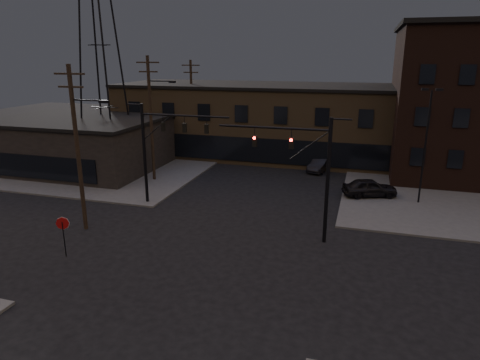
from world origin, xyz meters
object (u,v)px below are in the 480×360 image
at_px(traffic_signal_near, 310,166).
at_px(parked_car_lot_b, 436,166).
at_px(stop_sign, 63,228).
at_px(traffic_signal_far, 159,143).
at_px(parked_car_lot_a, 370,188).
at_px(car_crossing, 320,165).

height_order(traffic_signal_near, parked_car_lot_b, traffic_signal_near).
bearing_deg(parked_car_lot_b, stop_sign, 163.99).
bearing_deg(traffic_signal_far, parked_car_lot_b, 35.88).
xyz_separation_m(traffic_signal_far, stop_sign, (-1.28, -9.99, -3.17)).
bearing_deg(parked_car_lot_b, parked_car_lot_a, 172.67).
height_order(traffic_signal_near, car_crossing, traffic_signal_near).
height_order(traffic_signal_far, parked_car_lot_a, traffic_signal_far).
relative_size(traffic_signal_far, car_crossing, 1.92).
height_order(stop_sign, parked_car_lot_a, stop_sign).
xyz_separation_m(stop_sign, parked_car_lot_b, (23.53, 26.08, -0.98)).
bearing_deg(car_crossing, traffic_signal_near, -72.51).
relative_size(stop_sign, parked_car_lot_a, 0.56).
distance_m(traffic_signal_near, parked_car_lot_b, 22.45).
relative_size(traffic_signal_far, stop_sign, 3.23).
bearing_deg(stop_sign, traffic_signal_far, 82.68).
distance_m(traffic_signal_far, parked_car_lot_a, 17.65).
relative_size(stop_sign, car_crossing, 0.60).
bearing_deg(traffic_signal_near, stop_sign, -154.10).
distance_m(parked_car_lot_a, parked_car_lot_b, 11.53).
bearing_deg(stop_sign, parked_car_lot_b, 47.94).
bearing_deg(traffic_signal_near, traffic_signal_far, 163.83).
xyz_separation_m(traffic_signal_far, car_crossing, (10.98, 14.01, -4.33)).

